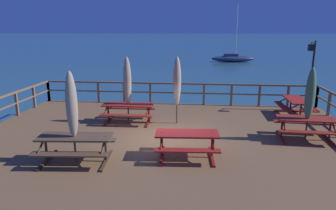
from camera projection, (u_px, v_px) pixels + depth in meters
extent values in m
plane|color=#2D5B6B|center=(166.00, 159.00, 10.88)|extent=(600.00, 600.00, 0.00)
cube|color=brown|center=(166.00, 149.00, 10.78)|extent=(13.84, 10.34, 0.78)
cube|color=brown|center=(177.00, 84.00, 15.28)|extent=(13.54, 0.09, 0.08)
cube|color=brown|center=(177.00, 93.00, 15.40)|extent=(13.54, 0.07, 0.06)
cube|color=brown|center=(48.00, 91.00, 16.09)|extent=(0.10, 0.10, 1.05)
cube|color=brown|center=(73.00, 92.00, 15.96)|extent=(0.10, 0.10, 1.05)
cube|color=brown|center=(98.00, 92.00, 15.82)|extent=(0.10, 0.10, 1.05)
cube|color=brown|center=(124.00, 93.00, 15.68)|extent=(0.10, 0.10, 1.05)
cube|color=brown|center=(150.00, 93.00, 15.55)|extent=(0.10, 0.10, 1.05)
cube|color=brown|center=(177.00, 94.00, 15.41)|extent=(0.10, 0.10, 1.05)
cube|color=brown|center=(204.00, 94.00, 15.27)|extent=(0.10, 0.10, 1.05)
cube|color=brown|center=(231.00, 95.00, 15.14)|extent=(0.10, 0.10, 1.05)
cube|color=brown|center=(259.00, 96.00, 15.00)|extent=(0.10, 0.10, 1.05)
cube|color=brown|center=(288.00, 96.00, 14.86)|extent=(0.10, 0.10, 1.05)
cube|color=brown|center=(317.00, 97.00, 14.73)|extent=(0.10, 0.10, 1.05)
cube|color=brown|center=(17.00, 104.00, 13.32)|extent=(0.10, 0.10, 1.05)
cube|color=brown|center=(34.00, 97.00, 14.71)|extent=(0.10, 0.10, 1.05)
cube|color=brown|center=(48.00, 91.00, 16.09)|extent=(0.10, 0.10, 1.05)
cube|color=brown|center=(329.00, 104.00, 13.34)|extent=(0.10, 0.10, 1.05)
cube|color=brown|center=(317.00, 97.00, 14.73)|extent=(0.10, 0.10, 1.05)
cube|color=maroon|center=(128.00, 104.00, 12.36)|extent=(2.04, 0.80, 0.05)
cube|color=maroon|center=(125.00, 115.00, 11.89)|extent=(2.03, 0.32, 0.04)
cube|color=maroon|center=(131.00, 108.00, 12.98)|extent=(2.03, 0.32, 0.04)
cube|color=maroon|center=(109.00, 121.00, 12.60)|extent=(0.11, 1.40, 0.06)
cylinder|color=maroon|center=(108.00, 113.00, 12.52)|extent=(0.07, 0.07, 0.74)
cylinder|color=maroon|center=(106.00, 109.00, 12.20)|extent=(0.07, 0.63, 0.37)
cylinder|color=maroon|center=(110.00, 106.00, 12.74)|extent=(0.07, 0.63, 0.37)
cube|color=maroon|center=(149.00, 122.00, 12.47)|extent=(0.11, 1.40, 0.06)
cylinder|color=maroon|center=(149.00, 114.00, 12.38)|extent=(0.07, 0.07, 0.74)
cylinder|color=maroon|center=(148.00, 110.00, 12.06)|extent=(0.07, 0.63, 0.37)
cylinder|color=maroon|center=(150.00, 107.00, 12.60)|extent=(0.07, 0.63, 0.37)
cube|color=maroon|center=(307.00, 119.00, 10.40)|extent=(1.96, 0.85, 0.05)
cube|color=maroon|center=(311.00, 132.00, 9.93)|extent=(1.94, 0.37, 0.04)
cube|color=maroon|center=(301.00, 122.00, 11.01)|extent=(1.94, 0.37, 0.04)
cube|color=maroon|center=(281.00, 137.00, 10.69)|extent=(0.14, 1.40, 0.06)
cylinder|color=maroon|center=(282.00, 128.00, 10.60)|extent=(0.07, 0.07, 0.74)
cylinder|color=maroon|center=(284.00, 124.00, 10.28)|extent=(0.09, 0.63, 0.37)
cylinder|color=maroon|center=(281.00, 120.00, 10.82)|extent=(0.09, 0.63, 0.37)
cube|color=maroon|center=(329.00, 140.00, 10.46)|extent=(0.14, 1.40, 0.06)
cylinder|color=maroon|center=(330.00, 130.00, 10.38)|extent=(0.07, 0.07, 0.74)
cylinder|color=maroon|center=(334.00, 127.00, 10.05)|extent=(0.09, 0.63, 0.37)
cylinder|color=maroon|center=(328.00, 122.00, 10.59)|extent=(0.09, 0.63, 0.37)
cube|color=maroon|center=(187.00, 133.00, 8.93)|extent=(1.89, 0.88, 0.05)
cube|color=maroon|center=(187.00, 150.00, 8.46)|extent=(1.86, 0.40, 0.04)
cube|color=maroon|center=(186.00, 137.00, 9.55)|extent=(1.86, 0.40, 0.04)
cube|color=maroon|center=(162.00, 156.00, 9.13)|extent=(0.17, 1.40, 0.06)
cylinder|color=maroon|center=(162.00, 145.00, 9.05)|extent=(0.07, 0.07, 0.74)
cylinder|color=maroon|center=(161.00, 141.00, 8.72)|extent=(0.10, 0.63, 0.37)
cylinder|color=maroon|center=(162.00, 135.00, 9.27)|extent=(0.10, 0.63, 0.37)
cube|color=maroon|center=(212.00, 156.00, 9.07)|extent=(0.17, 1.40, 0.06)
cylinder|color=maroon|center=(212.00, 146.00, 8.99)|extent=(0.07, 0.07, 0.74)
cylinder|color=maroon|center=(213.00, 142.00, 8.67)|extent=(0.10, 0.63, 0.37)
cylinder|color=maroon|center=(211.00, 135.00, 9.21)|extent=(0.10, 0.63, 0.37)
cube|color=brown|center=(75.00, 137.00, 8.65)|extent=(2.13, 0.93, 0.05)
cube|color=brown|center=(69.00, 155.00, 8.18)|extent=(2.09, 0.45, 0.04)
cube|color=brown|center=(82.00, 140.00, 9.26)|extent=(2.09, 0.45, 0.04)
cube|color=#432F1F|center=(47.00, 160.00, 8.84)|extent=(0.20, 1.40, 0.06)
cylinder|color=#432F1F|center=(46.00, 149.00, 8.75)|extent=(0.07, 0.07, 0.74)
cylinder|color=#432F1F|center=(41.00, 145.00, 8.43)|extent=(0.11, 0.63, 0.37)
cylinder|color=#432F1F|center=(49.00, 138.00, 8.97)|extent=(0.11, 0.63, 0.37)
cube|color=#432F1F|center=(106.00, 160.00, 8.80)|extent=(0.20, 1.40, 0.06)
cylinder|color=#432F1F|center=(106.00, 149.00, 8.72)|extent=(0.07, 0.07, 0.74)
cylinder|color=#432F1F|center=(103.00, 146.00, 8.40)|extent=(0.11, 0.63, 0.37)
cylinder|color=#432F1F|center=(108.00, 139.00, 8.94)|extent=(0.11, 0.63, 0.37)
cube|color=maroon|center=(296.00, 100.00, 13.21)|extent=(0.76, 1.78, 0.05)
cube|color=maroon|center=(309.00, 107.00, 13.22)|extent=(0.28, 1.78, 0.04)
cube|color=maroon|center=(282.00, 106.00, 13.34)|extent=(0.28, 1.78, 0.04)
cube|color=maroon|center=(300.00, 120.00, 12.69)|extent=(1.40, 0.08, 0.06)
cylinder|color=maroon|center=(300.00, 112.00, 12.61)|extent=(0.07, 0.07, 0.74)
cylinder|color=maroon|center=(308.00, 107.00, 12.53)|extent=(0.63, 0.06, 0.37)
cylinder|color=maroon|center=(294.00, 107.00, 12.59)|extent=(0.63, 0.06, 0.37)
cube|color=maroon|center=(290.00, 111.00, 14.06)|extent=(1.40, 0.08, 0.06)
cylinder|color=maroon|center=(291.00, 104.00, 13.98)|extent=(0.07, 0.07, 0.74)
cylinder|color=maroon|center=(298.00, 99.00, 13.90)|extent=(0.63, 0.06, 0.37)
cylinder|color=maroon|center=(285.00, 99.00, 13.96)|extent=(0.63, 0.06, 0.37)
cylinder|color=#4C3828|center=(128.00, 92.00, 12.24)|extent=(0.06, 0.06, 2.50)
ellipsoid|color=tan|center=(127.00, 81.00, 12.14)|extent=(0.32, 0.32, 1.90)
cylinder|color=#685B4C|center=(127.00, 85.00, 12.17)|extent=(0.21, 0.21, 0.05)
cone|color=#4C3828|center=(127.00, 59.00, 11.92)|extent=(0.10, 0.10, 0.14)
cylinder|color=#4C3828|center=(309.00, 107.00, 10.23)|extent=(0.06, 0.06, 2.37)
ellipsoid|color=#4C704C|center=(310.00, 94.00, 10.13)|extent=(0.32, 0.32, 1.80)
cylinder|color=#2D432D|center=(310.00, 98.00, 10.16)|extent=(0.21, 0.21, 0.05)
cone|color=#4C3828|center=(313.00, 69.00, 9.93)|extent=(0.10, 0.10, 0.14)
cylinder|color=#4C3828|center=(177.00, 93.00, 12.08)|extent=(0.06, 0.06, 2.53)
ellipsoid|color=tan|center=(177.00, 81.00, 11.98)|extent=(0.32, 0.32, 1.92)
cylinder|color=#71614F|center=(177.00, 85.00, 12.01)|extent=(0.21, 0.21, 0.05)
cone|color=#4C3828|center=(177.00, 58.00, 11.76)|extent=(0.10, 0.10, 0.14)
cylinder|color=#4C3828|center=(73.00, 120.00, 8.49)|extent=(0.06, 0.06, 2.48)
ellipsoid|color=tan|center=(72.00, 105.00, 8.39)|extent=(0.32, 0.32, 1.89)
cylinder|color=#685B4C|center=(72.00, 110.00, 8.42)|extent=(0.21, 0.21, 0.05)
cone|color=#4C3828|center=(69.00, 73.00, 8.18)|extent=(0.10, 0.10, 0.14)
cylinder|color=black|center=(312.00, 76.00, 13.99)|extent=(0.09, 0.09, 3.20)
cylinder|color=black|center=(313.00, 43.00, 13.43)|extent=(0.37, 0.48, 0.06)
cube|color=black|center=(311.00, 48.00, 13.27)|extent=(0.20, 0.20, 0.28)
sphere|color=#F4E08C|center=(311.00, 48.00, 13.27)|extent=(0.14, 0.14, 0.14)
ellipsoid|color=navy|center=(233.00, 59.00, 42.70)|extent=(6.15, 2.33, 0.90)
cube|color=#202949|center=(231.00, 55.00, 42.58)|extent=(1.91, 1.28, 0.36)
cylinder|color=silver|center=(237.00, 31.00, 41.79)|extent=(0.10, 0.10, 7.00)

